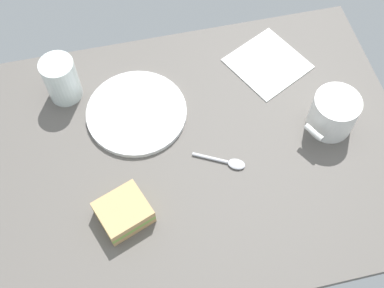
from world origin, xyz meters
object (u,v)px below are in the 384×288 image
coffee_mug_black (334,115)px  glass_of_milk (62,81)px  paper_napkin (268,63)px  sandwich_main (124,212)px  spoon (227,162)px  plate_of_food (137,112)px

coffee_mug_black → glass_of_milk: (-53.65, 20.65, 0.28)cm
paper_napkin → glass_of_milk: bearing=177.8°
coffee_mug_black → paper_napkin: size_ratio=0.79×
coffee_mug_black → glass_of_milk: size_ratio=1.15×
sandwich_main → spoon: 23.25cm
glass_of_milk → spoon: bearing=-38.9°
sandwich_main → paper_napkin: bearing=38.2°
plate_of_food → glass_of_milk: size_ratio=2.07×
glass_of_milk → paper_napkin: size_ratio=0.68×
spoon → coffee_mug_black: bearing=9.3°
coffee_mug_black → paper_napkin: coffee_mug_black is taller
plate_of_food → paper_napkin: plate_of_food is taller
sandwich_main → spoon: (22.12, 6.95, -1.82)cm
glass_of_milk → paper_napkin: glass_of_milk is taller
coffee_mug_black → spoon: bearing=-170.7°
glass_of_milk → paper_napkin: (45.84, -1.75, -4.61)cm
plate_of_food → spoon: (16.04, -15.75, -0.22)cm
plate_of_food → glass_of_milk: bearing=148.6°
coffee_mug_black → sandwich_main: size_ratio=1.04×
plate_of_food → coffee_mug_black: (39.39, -11.94, 3.87)cm
coffee_mug_black → sandwich_main: coffee_mug_black is taller
plate_of_food → glass_of_milk: glass_of_milk is taller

